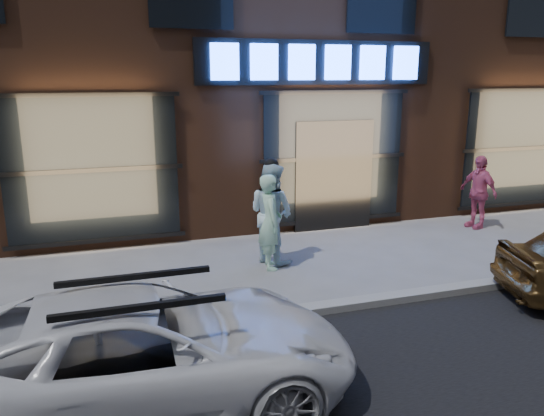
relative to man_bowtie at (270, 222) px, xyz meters
The scene contains 7 objects.
ground 2.99m from the man_bowtie, 43.82° to the right, with size 90.00×90.00×0.00m, color slate.
curb 2.98m from the man_bowtie, 43.82° to the right, with size 60.00×0.25×0.12m, color gray.
storefront_building 7.67m from the man_bowtie, 70.98° to the left, with size 30.20×8.28×10.30m.
man_bowtie is the anchor object (origin of this frame).
man_cap 0.36m from the man_bowtie, 69.56° to the left, with size 0.89×0.70×1.84m, color silver.
passerby 5.30m from the man_bowtie, 11.41° to the left, with size 0.96×0.40×1.64m, color #D2567D.
white_suv 4.29m from the man_bowtie, 125.43° to the right, with size 2.05×4.45×1.24m, color silver.
Camera 1 is at (-4.76, -6.56, 3.37)m, focal length 35.00 mm.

